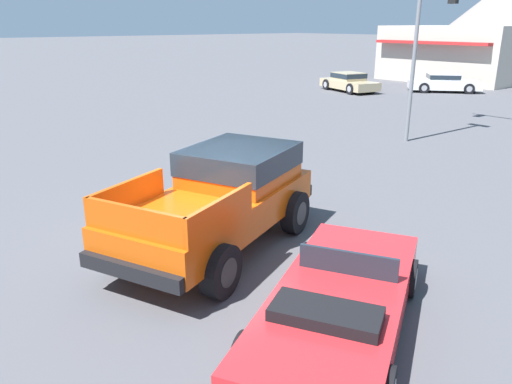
% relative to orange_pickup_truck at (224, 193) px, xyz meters
% --- Properties ---
extents(ground_plane, '(320.00, 320.00, 0.00)m').
position_rel_orange_pickup_truck_xyz_m(ground_plane, '(-0.01, -0.13, -1.05)').
color(ground_plane, '#4C4C51').
extents(orange_pickup_truck, '(3.64, 5.31, 1.82)m').
position_rel_orange_pickup_truck_xyz_m(orange_pickup_truck, '(0.00, 0.00, 0.00)').
color(orange_pickup_truck, '#CC4C0C').
rests_on(orange_pickup_truck, ground_plane).
extents(red_convertible_car, '(3.63, 4.77, 1.02)m').
position_rel_orange_pickup_truck_xyz_m(red_convertible_car, '(3.46, -0.61, -0.63)').
color(red_convertible_car, red).
rests_on(red_convertible_car, ground_plane).
extents(parked_car_tan, '(4.55, 2.74, 1.17)m').
position_rel_orange_pickup_truck_xyz_m(parked_car_tan, '(-13.63, 20.06, -0.45)').
color(parked_car_tan, tan).
rests_on(parked_car_tan, ground_plane).
extents(parked_car_white, '(4.48, 4.19, 1.13)m').
position_rel_orange_pickup_truck_xyz_m(parked_car_white, '(-9.59, 24.47, -0.47)').
color(parked_car_white, white).
rests_on(parked_car_white, ground_plane).
extents(traffic_light_main, '(4.35, 0.38, 6.10)m').
position_rel_orange_pickup_truck_xyz_m(traffic_light_main, '(-1.82, 14.56, 3.23)').
color(traffic_light_main, slate).
rests_on(traffic_light_main, ground_plane).
extents(street_lamp_post, '(0.90, 0.24, 8.24)m').
position_rel_orange_pickup_truck_xyz_m(street_lamp_post, '(-2.94, 10.57, 3.86)').
color(street_lamp_post, slate).
rests_on(street_lamp_post, ground_plane).
extents(storefront_building, '(9.59, 8.22, 3.98)m').
position_rel_orange_pickup_truck_xyz_m(storefront_building, '(-12.58, 31.37, 0.94)').
color(storefront_building, '#BCB2A3').
rests_on(storefront_building, ground_plane).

